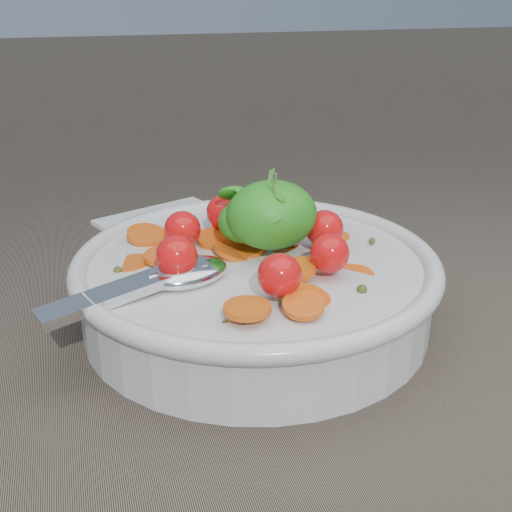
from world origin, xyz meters
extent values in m
plane|color=brown|center=(0.00, 0.00, 0.00)|extent=(6.00, 6.00, 0.00)
cylinder|color=silver|center=(0.03, 0.02, 0.03)|extent=(0.28, 0.28, 0.05)
torus|color=silver|center=(0.03, 0.02, 0.05)|extent=(0.29, 0.29, 0.01)
cylinder|color=silver|center=(0.03, 0.02, 0.00)|extent=(0.14, 0.14, 0.01)
cylinder|color=brown|center=(0.03, 0.02, 0.03)|extent=(0.25, 0.25, 0.04)
cylinder|color=#DB5A12|center=(0.03, 0.04, 0.06)|extent=(0.04, 0.04, 0.02)
cylinder|color=#DB5A12|center=(0.09, -0.02, 0.05)|extent=(0.04, 0.04, 0.01)
cylinder|color=#DB5A12|center=(0.05, 0.08, 0.05)|extent=(0.04, 0.04, 0.01)
cylinder|color=#DB5A12|center=(0.05, -0.02, 0.06)|extent=(0.05, 0.05, 0.02)
cylinder|color=#DB5A12|center=(0.03, -0.07, 0.06)|extent=(0.04, 0.04, 0.01)
cylinder|color=#DB5A12|center=(0.02, 0.07, 0.06)|extent=(0.04, 0.04, 0.02)
cylinder|color=#DB5A12|center=(0.11, 0.05, 0.05)|extent=(0.04, 0.04, 0.01)
cylinder|color=#DB5A12|center=(0.00, -0.07, 0.06)|extent=(0.04, 0.04, 0.01)
cylinder|color=#DB5A12|center=(0.09, 0.01, 0.05)|extent=(0.04, 0.04, 0.01)
cylinder|color=#DB5A12|center=(-0.07, 0.04, 0.05)|extent=(0.04, 0.04, 0.01)
cylinder|color=#DB5A12|center=(0.01, 0.07, 0.06)|extent=(0.04, 0.03, 0.01)
cylinder|color=#DB5A12|center=(-0.04, 0.04, 0.06)|extent=(0.03, 0.03, 0.01)
cylinder|color=#DB5A12|center=(0.04, -0.05, 0.06)|extent=(0.04, 0.04, 0.01)
cylinder|color=#DB5A12|center=(0.02, 0.04, 0.05)|extent=(0.05, 0.05, 0.02)
cylinder|color=#DB5A12|center=(-0.05, 0.09, 0.06)|extent=(0.04, 0.03, 0.01)
cylinder|color=#DB5A12|center=(0.06, 0.05, 0.05)|extent=(0.05, 0.05, 0.01)
sphere|color=#3F4717|center=(0.09, -0.05, 0.05)|extent=(0.01, 0.01, 0.01)
sphere|color=#3F4717|center=(0.06, 0.04, 0.05)|extent=(0.01, 0.01, 0.01)
sphere|color=#3F4717|center=(-0.02, 0.12, 0.05)|extent=(0.01, 0.01, 0.01)
sphere|color=#3F4717|center=(0.00, 0.05, 0.06)|extent=(0.01, 0.01, 0.01)
sphere|color=#3F4717|center=(0.06, 0.06, 0.06)|extent=(0.01, 0.01, 0.01)
sphere|color=#3F4717|center=(0.08, 0.02, 0.06)|extent=(0.01, 0.01, 0.01)
sphere|color=#3F4717|center=(-0.02, -0.07, 0.05)|extent=(0.01, 0.01, 0.01)
sphere|color=#3F4717|center=(0.00, -0.07, 0.06)|extent=(0.01, 0.01, 0.01)
sphere|color=#3F4717|center=(-0.03, 0.10, 0.05)|extent=(0.01, 0.01, 0.01)
sphere|color=#3F4717|center=(0.02, 0.07, 0.05)|extent=(0.01, 0.01, 0.01)
sphere|color=#3F4717|center=(0.03, 0.13, 0.06)|extent=(0.01, 0.01, 0.01)
sphere|color=#3F4717|center=(0.03, -0.06, 0.06)|extent=(0.01, 0.01, 0.01)
sphere|color=#3F4717|center=(0.13, 0.02, 0.06)|extent=(0.01, 0.01, 0.01)
sphere|color=#3F4717|center=(-0.08, 0.03, 0.05)|extent=(0.01, 0.01, 0.01)
sphere|color=#3F4717|center=(0.03, -0.06, 0.06)|extent=(0.01, 0.01, 0.01)
sphere|color=#3F4717|center=(-0.02, 0.07, 0.06)|extent=(0.01, 0.01, 0.01)
sphere|color=#3F4717|center=(-0.04, 0.06, 0.05)|extent=(0.01, 0.01, 0.01)
sphere|color=red|center=(0.09, 0.02, 0.07)|extent=(0.03, 0.03, 0.03)
sphere|color=red|center=(0.07, 0.06, 0.07)|extent=(0.03, 0.03, 0.03)
sphere|color=red|center=(0.02, 0.08, 0.07)|extent=(0.03, 0.03, 0.03)
sphere|color=red|center=(-0.02, 0.06, 0.07)|extent=(0.03, 0.03, 0.03)
sphere|color=red|center=(-0.04, 0.00, 0.07)|extent=(0.03, 0.03, 0.03)
sphere|color=red|center=(0.02, -0.05, 0.07)|extent=(0.03, 0.03, 0.03)
sphere|color=red|center=(0.07, -0.02, 0.07)|extent=(0.03, 0.03, 0.03)
ellipsoid|color=green|center=(0.04, 0.03, 0.09)|extent=(0.07, 0.06, 0.05)
ellipsoid|color=green|center=(0.02, 0.04, 0.08)|extent=(0.04, 0.04, 0.03)
ellipsoid|color=green|center=(0.04, 0.03, 0.09)|extent=(0.03, 0.04, 0.03)
ellipsoid|color=green|center=(0.05, 0.03, 0.10)|extent=(0.03, 0.03, 0.01)
ellipsoid|color=green|center=(0.04, 0.04, 0.10)|extent=(0.02, 0.02, 0.02)
ellipsoid|color=green|center=(0.03, 0.02, 0.09)|extent=(0.03, 0.03, 0.02)
ellipsoid|color=green|center=(0.04, 0.04, 0.11)|extent=(0.03, 0.03, 0.02)
ellipsoid|color=green|center=(0.04, 0.03, 0.09)|extent=(0.04, 0.04, 0.02)
ellipsoid|color=green|center=(0.03, 0.03, 0.10)|extent=(0.02, 0.03, 0.02)
ellipsoid|color=green|center=(0.03, 0.05, 0.10)|extent=(0.02, 0.02, 0.02)
ellipsoid|color=green|center=(0.05, 0.02, 0.11)|extent=(0.02, 0.02, 0.02)
ellipsoid|color=green|center=(0.04, 0.01, 0.09)|extent=(0.04, 0.04, 0.03)
ellipsoid|color=green|center=(0.05, 0.02, 0.10)|extent=(0.03, 0.03, 0.02)
ellipsoid|color=green|center=(0.04, 0.04, 0.10)|extent=(0.03, 0.02, 0.01)
ellipsoid|color=green|center=(0.06, 0.03, 0.09)|extent=(0.03, 0.03, 0.02)
ellipsoid|color=green|center=(0.05, 0.05, 0.09)|extent=(0.02, 0.03, 0.02)
ellipsoid|color=green|center=(0.06, 0.06, 0.10)|extent=(0.03, 0.03, 0.02)
ellipsoid|color=green|center=(0.02, 0.06, 0.10)|extent=(0.03, 0.03, 0.03)
ellipsoid|color=green|center=(0.05, 0.05, 0.10)|extent=(0.02, 0.02, 0.01)
ellipsoid|color=green|center=(0.05, 0.03, 0.11)|extent=(0.03, 0.03, 0.02)
cylinder|color=#4C8C33|center=(0.05, 0.03, 0.10)|extent=(0.00, 0.01, 0.05)
cylinder|color=#4C8C33|center=(0.04, 0.01, 0.10)|extent=(0.01, 0.01, 0.05)
cylinder|color=#4C8C33|center=(0.04, 0.03, 0.10)|extent=(0.01, 0.01, 0.05)
cylinder|color=#4C8C33|center=(0.04, 0.04, 0.10)|extent=(0.02, 0.01, 0.05)
ellipsoid|color=silver|center=(-0.03, 0.00, 0.06)|extent=(0.07, 0.06, 0.02)
cube|color=silver|center=(-0.08, -0.02, 0.06)|extent=(0.12, 0.06, 0.02)
cylinder|color=silver|center=(-0.05, -0.01, 0.06)|extent=(0.03, 0.02, 0.01)
cube|color=white|center=(0.00, 0.26, 0.00)|extent=(0.18, 0.17, 0.01)
camera|label=1|loc=(-0.10, -0.43, 0.26)|focal=45.00mm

